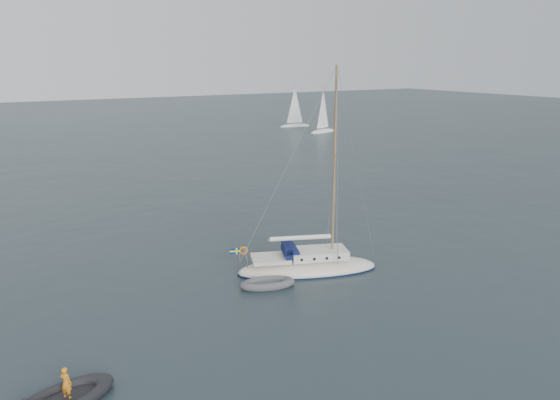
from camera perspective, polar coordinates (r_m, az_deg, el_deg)
ground at (r=31.64m, az=2.91°, el=-7.37°), size 300.00×300.00×0.00m
sailboat at (r=31.21m, az=2.93°, el=-5.90°), size 8.45×2.54×12.03m
dinghy at (r=29.38m, az=-1.32°, el=-8.73°), size 3.01×1.36×0.43m
rib at (r=21.71m, az=-21.87°, el=-18.77°), size 3.90×1.77×1.41m
distant_yacht_b at (r=99.41m, az=1.56°, el=9.58°), size 5.86×3.12×7.76m
distant_yacht_c at (r=91.84m, az=4.52°, el=9.15°), size 5.90×3.15×7.82m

